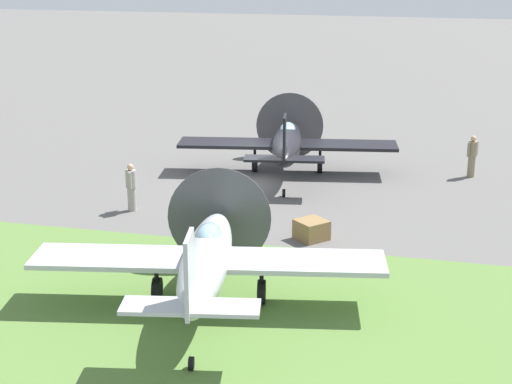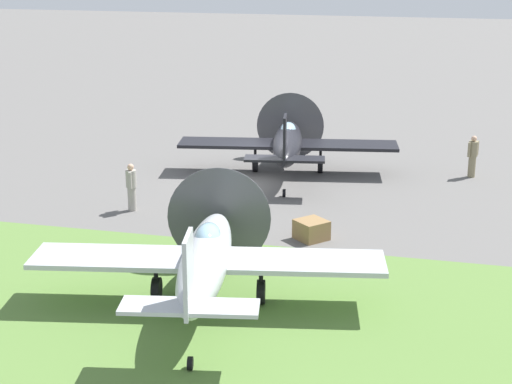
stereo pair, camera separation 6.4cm
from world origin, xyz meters
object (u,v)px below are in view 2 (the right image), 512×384
(ground_crew_mechanic, at_px, (131,186))
(supply_crate, at_px, (311,230))
(ground_crew_chief, at_px, (473,155))
(airplane_lead, at_px, (288,142))
(airplane_wingman, at_px, (206,258))

(ground_crew_mechanic, bearing_deg, supply_crate, -116.62)
(ground_crew_chief, bearing_deg, ground_crew_mechanic, -18.30)
(supply_crate, bearing_deg, airplane_lead, 107.56)
(airplane_lead, xyz_separation_m, airplane_wingman, (0.58, -13.06, 0.03))
(airplane_lead, xyz_separation_m, ground_crew_mechanic, (-4.43, -6.01, -0.45))
(airplane_wingman, distance_m, ground_crew_mechanic, 8.66)
(airplane_lead, height_order, ground_crew_mechanic, airplane_lead)
(ground_crew_chief, relative_size, ground_crew_mechanic, 1.00)
(airplane_wingman, height_order, ground_crew_chief, airplane_wingman)
(ground_crew_mechanic, distance_m, supply_crate, 6.92)
(ground_crew_mechanic, relative_size, supply_crate, 1.92)
(airplane_wingman, xyz_separation_m, ground_crew_mechanic, (-5.00, 7.05, -0.48))
(supply_crate, bearing_deg, ground_crew_chief, 59.86)
(ground_crew_chief, relative_size, supply_crate, 1.92)
(airplane_lead, bearing_deg, ground_crew_mechanic, -135.95)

